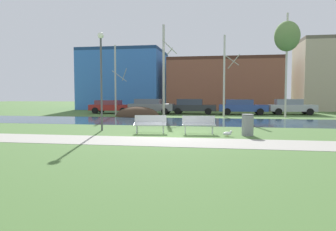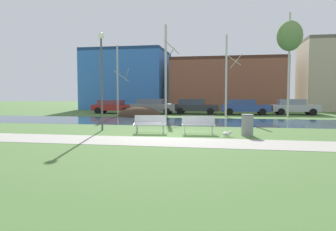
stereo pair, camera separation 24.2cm
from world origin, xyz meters
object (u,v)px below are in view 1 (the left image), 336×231
object	(u,v)px
seagull	(228,133)
parked_suv_fifth_silver	(291,106)
trash_bin	(248,125)
parked_van_nearest_red	(111,106)
streetlamp	(101,65)
parked_sedan_second_grey	(151,106)
bench_right	(199,124)
parked_wagon_fourth_blue	(242,107)
bench_left	(150,123)
parked_hatch_third_dark	(192,106)

from	to	relation	value
seagull	parked_suv_fifth_silver	bearing A→B (deg)	69.40
trash_bin	parked_van_nearest_red	distance (m)	19.79
seagull	streetlamp	bearing A→B (deg)	168.75
parked_sedan_second_grey	parked_suv_fifth_silver	distance (m)	13.57
bench_right	parked_wagon_fourth_blue	xyz separation A→B (m)	(3.09, 15.58, 0.30)
bench_left	parked_sedan_second_grey	xyz separation A→B (m)	(-3.38, 15.19, 0.32)
bench_right	parked_sedan_second_grey	distance (m)	16.26
bench_right	trash_bin	world-z (taller)	trash_bin
trash_bin	seagull	world-z (taller)	trash_bin
trash_bin	parked_sedan_second_grey	size ratio (longest dim) A/B	0.22
parked_sedan_second_grey	parked_van_nearest_red	bearing A→B (deg)	179.08
parked_van_nearest_red	parked_suv_fifth_silver	distance (m)	17.74
seagull	parked_wagon_fourth_blue	size ratio (longest dim) A/B	0.10
parked_van_nearest_red	parked_suv_fifth_silver	xyz separation A→B (m)	(17.72, 1.00, 0.06)
streetlamp	parked_wagon_fourth_blue	distance (m)	17.32
bench_left	parked_hatch_third_dark	size ratio (longest dim) A/B	0.37
bench_right	trash_bin	distance (m)	2.30
trash_bin	parked_sedan_second_grey	world-z (taller)	parked_sedan_second_grey
bench_right	seagull	distance (m)	1.57
parked_van_nearest_red	parked_hatch_third_dark	xyz separation A→B (m)	(8.30, 0.36, 0.05)
parked_van_nearest_red	parked_wagon_fourth_blue	size ratio (longest dim) A/B	0.96
seagull	parked_suv_fifth_silver	xyz separation A→B (m)	(6.37, 16.96, 0.65)
bench_right	seagull	world-z (taller)	bench_right
parked_hatch_third_dark	parked_suv_fifth_silver	size ratio (longest dim) A/B	1.05
trash_bin	parked_hatch_third_dark	world-z (taller)	parked_hatch_third_dark
bench_right	seagull	size ratio (longest dim) A/B	3.53
bench_right	trash_bin	size ratio (longest dim) A/B	1.66
seagull	parked_hatch_third_dark	bearing A→B (deg)	100.55
bench_left	parked_suv_fifth_silver	size ratio (longest dim) A/B	0.39
parked_wagon_fourth_blue	parked_suv_fifth_silver	distance (m)	4.70
bench_left	seagull	distance (m)	3.85
bench_right	parked_van_nearest_red	xyz separation A→B (m)	(-9.98, 15.26, 0.26)
bench_left	parked_suv_fifth_silver	xyz separation A→B (m)	(10.15, 16.26, 0.31)
seagull	streetlamp	distance (m)	7.45
bench_left	parked_van_nearest_red	bearing A→B (deg)	116.39
parked_van_nearest_red	seagull	bearing A→B (deg)	-54.60
parked_van_nearest_red	parked_sedan_second_grey	world-z (taller)	parked_sedan_second_grey
seagull	streetlamp	xyz separation A→B (m)	(-6.54, 1.30, 3.32)
trash_bin	parked_wagon_fourth_blue	xyz separation A→B (m)	(0.80, 15.86, 0.25)
seagull	parked_wagon_fourth_blue	xyz separation A→B (m)	(1.72, 16.29, 0.64)
streetlamp	parked_wagon_fourth_blue	xyz separation A→B (m)	(8.26, 14.99, -2.68)
seagull	parked_suv_fifth_silver	world-z (taller)	parked_suv_fifth_silver
parked_van_nearest_red	bench_left	bearing A→B (deg)	-63.61
parked_wagon_fourth_blue	parked_sedan_second_grey	bearing A→B (deg)	-177.47
streetlamp	parked_wagon_fourth_blue	world-z (taller)	streetlamp
parked_van_nearest_red	parked_suv_fifth_silver	size ratio (longest dim) A/B	1.03
parked_sedan_second_grey	parked_wagon_fourth_blue	distance (m)	8.89
parked_van_nearest_red	bench_right	bearing A→B (deg)	-56.82
seagull	parked_suv_fifth_silver	distance (m)	18.13
parked_sedan_second_grey	parked_hatch_third_dark	distance (m)	4.14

